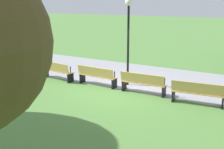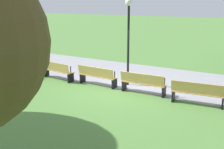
# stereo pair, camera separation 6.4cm
# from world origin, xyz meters

# --- Properties ---
(ground_plane) EXTENTS (120.00, 120.00, 0.00)m
(ground_plane) POSITION_xyz_m (0.00, 0.00, 0.00)
(ground_plane) COLOR #54843D
(path_paving) EXTENTS (34.45, 4.88, 0.01)m
(path_paving) POSITION_xyz_m (0.00, 2.38, 0.00)
(path_paving) COLOR #939399
(path_paving) RESTS_ON ground
(bench_2) EXTENTS (1.93, 0.80, 0.89)m
(bench_2) POSITION_xyz_m (-5.59, -0.58, 0.48)
(bench_2) COLOR tan
(bench_2) RESTS_ON ground
(bench_3) EXTENTS (1.92, 0.67, 0.89)m
(bench_3) POSITION_xyz_m (-3.37, -0.25, 0.48)
(bench_3) COLOR tan
(bench_3) RESTS_ON ground
(bench_4) EXTENTS (1.90, 0.54, 0.89)m
(bench_4) POSITION_xyz_m (-1.12, -0.09, 0.48)
(bench_4) COLOR tan
(bench_4) RESTS_ON ground
(bench_5) EXTENTS (1.90, 0.54, 0.89)m
(bench_5) POSITION_xyz_m (1.12, -0.09, 0.48)
(bench_5) COLOR tan
(bench_5) RESTS_ON ground
(bench_6) EXTENTS (1.92, 0.67, 0.89)m
(bench_6) POSITION_xyz_m (3.37, -0.25, 0.48)
(bench_6) COLOR tan
(bench_6) RESTS_ON ground
(lamp_post) EXTENTS (0.32, 0.32, 3.81)m
(lamp_post) POSITION_xyz_m (-0.00, 0.74, 2.67)
(lamp_post) COLOR black
(lamp_post) RESTS_ON ground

